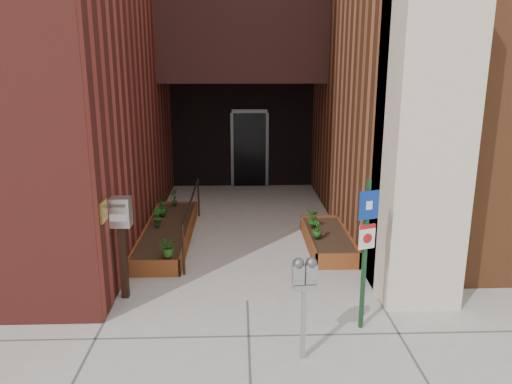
{
  "coord_description": "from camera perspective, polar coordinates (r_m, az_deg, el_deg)",
  "views": [
    {
      "loc": [
        -0.1,
        -6.86,
        3.51
      ],
      "look_at": [
        0.2,
        1.8,
        1.23
      ],
      "focal_mm": 35.0,
      "sensor_mm": 36.0,
      "label": 1
    }
  ],
  "objects": [
    {
      "name": "payment_dropbox",
      "position": [
        7.65,
        -15.18,
        -3.81
      ],
      "size": [
        0.32,
        0.25,
        1.58
      ],
      "color": "black",
      "rests_on": "ground"
    },
    {
      "name": "shrub_left_d",
      "position": [
        11.56,
        -9.32,
        -0.59
      ],
      "size": [
        0.27,
        0.27,
        0.38
      ],
      "primitive_type": "imported",
      "rotation": [
        0.0,
        0.0,
        5.22
      ],
      "color": "#204E16",
      "rests_on": "planter_left"
    },
    {
      "name": "shrub_left_b",
      "position": [
        10.22,
        -11.26,
        -2.79
      ],
      "size": [
        0.28,
        0.28,
        0.36
      ],
      "primitive_type": "imported",
      "rotation": [
        0.0,
        0.0,
        2.28
      ],
      "color": "#225719",
      "rests_on": "planter_left"
    },
    {
      "name": "shrub_left_a",
      "position": [
        8.6,
        -10.03,
        -6.05
      ],
      "size": [
        0.47,
        0.47,
        0.37
      ],
      "primitive_type": "imported",
      "rotation": [
        0.0,
        0.0,
        0.67
      ],
      "color": "#2A5B1A",
      "rests_on": "planter_left"
    },
    {
      "name": "shrub_right_a",
      "position": [
        9.43,
        7.02,
        -4.24
      ],
      "size": [
        0.25,
        0.25,
        0.32
      ],
      "primitive_type": "imported",
      "rotation": [
        0.0,
        0.0,
        0.83
      ],
      "color": "#1D5217",
      "rests_on": "planter_right"
    },
    {
      "name": "planter_right",
      "position": [
        9.82,
        8.18,
        -5.53
      ],
      "size": [
        0.8,
        2.2,
        0.3
      ],
      "color": "brown",
      "rests_on": "ground"
    },
    {
      "name": "shrub_left_c",
      "position": [
        10.88,
        -10.74,
        -1.63
      ],
      "size": [
        0.29,
        0.29,
        0.38
      ],
      "primitive_type": "imported",
      "rotation": [
        0.0,
        0.0,
        3.65
      ],
      "color": "#185117",
      "rests_on": "planter_left"
    },
    {
      "name": "handrail",
      "position": [
        9.95,
        -7.36,
        -1.51
      ],
      "size": [
        0.04,
        3.34,
        0.9
      ],
      "color": "black",
      "rests_on": "ground"
    },
    {
      "name": "sign_post",
      "position": [
        6.64,
        12.48,
        -5.33
      ],
      "size": [
        0.27,
        0.11,
        2.07
      ],
      "color": "#163E1F",
      "rests_on": "ground"
    },
    {
      "name": "ground",
      "position": [
        7.7,
        -1.01,
        -12.35
      ],
      "size": [
        80.0,
        80.0,
        0.0
      ],
      "primitive_type": "plane",
      "color": "#9E9991",
      "rests_on": "ground"
    },
    {
      "name": "planter_left",
      "position": [
        10.24,
        -10.02,
        -4.74
      ],
      "size": [
        0.9,
        3.6,
        0.3
      ],
      "color": "brown",
      "rests_on": "ground"
    },
    {
      "name": "shrub_right_c",
      "position": [
        10.13,
        6.49,
        -2.89
      ],
      "size": [
        0.36,
        0.36,
        0.31
      ],
      "primitive_type": "imported",
      "rotation": [
        0.0,
        0.0,
        4.38
      ],
      "color": "#25621C",
      "rests_on": "planter_right"
    },
    {
      "name": "parking_meter",
      "position": [
        5.95,
        5.56,
        -10.12
      ],
      "size": [
        0.3,
        0.15,
        1.31
      ],
      "color": "#959598",
      "rests_on": "ground"
    },
    {
      "name": "shrub_right_b",
      "position": [
        9.99,
        6.5,
        -2.99
      ],
      "size": [
        0.22,
        0.22,
        0.37
      ],
      "primitive_type": "imported",
      "rotation": [
        0.0,
        0.0,
        3.02
      ],
      "color": "#23621C",
      "rests_on": "planter_right"
    },
    {
      "name": "architecture",
      "position": [
        13.83,
        -2.45,
        20.83
      ],
      "size": [
        20.0,
        14.6,
        10.0
      ],
      "color": "maroon",
      "rests_on": "ground"
    }
  ]
}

